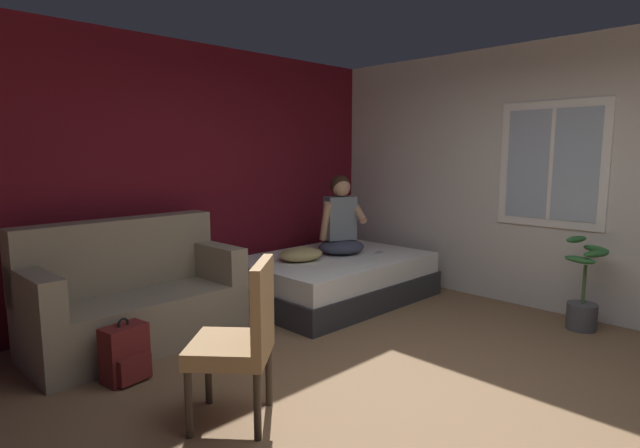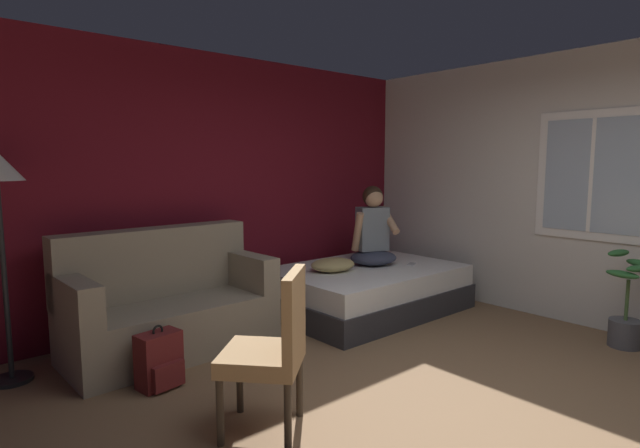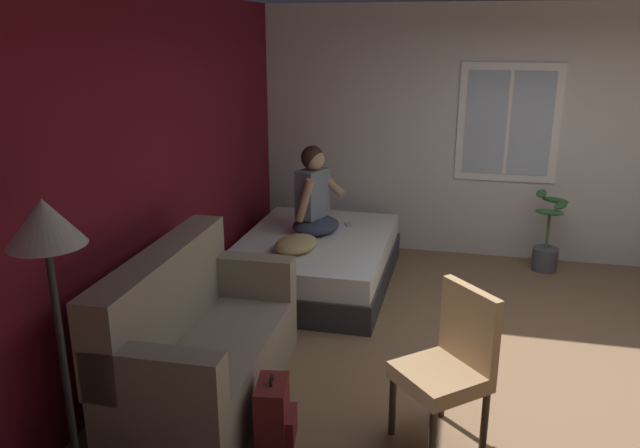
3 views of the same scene
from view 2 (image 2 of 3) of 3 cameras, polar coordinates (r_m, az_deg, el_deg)
name	(u,v)px [view 2 (image 2 of 3)]	position (r m, az deg, el deg)	size (l,w,h in m)	color
ground_plane	(478,431)	(3.38, 17.58, -21.66)	(40.00, 40.00, 0.00)	brown
wall_back_accent	(214,188)	(5.31, -12.00, 4.08)	(10.09, 0.16, 2.70)	maroon
bed	(366,289)	(5.52, 5.24, -7.39)	(2.03, 1.44, 0.48)	#2D2D33
couch	(168,305)	(4.52, -17.01, -8.86)	(1.72, 0.86, 1.04)	gray
side_chair	(273,345)	(3.04, -5.40, -13.65)	(0.65, 0.65, 0.98)	#382D23
person_seated	(373,233)	(5.55, 6.07, -1.02)	(0.64, 0.60, 0.88)	#383D51
backpack	(160,361)	(3.88, -17.84, -14.67)	(0.33, 0.27, 0.46)	maroon
throw_pillow	(333,265)	(5.22, 1.48, -4.67)	(0.48, 0.36, 0.14)	tan
cell_phone	(412,264)	(5.67, 10.42, -4.53)	(0.07, 0.14, 0.01)	#B7B7BC
potted_plant	(626,313)	(5.16, 31.59, -8.69)	(0.39, 0.37, 0.85)	#4C4C51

